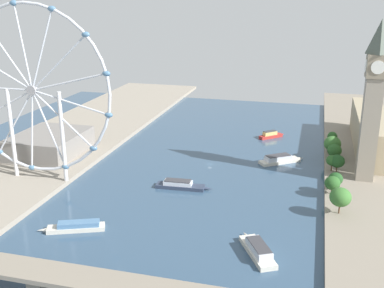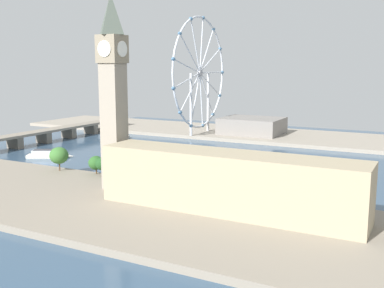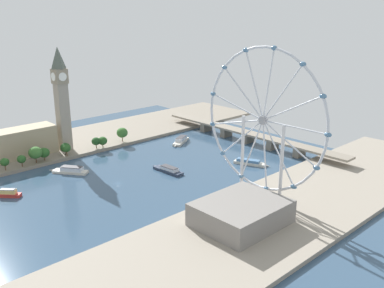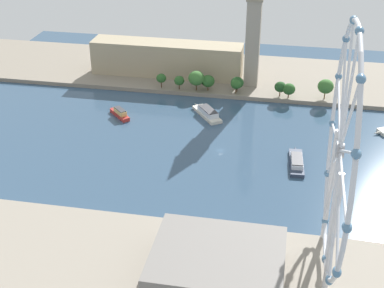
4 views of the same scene
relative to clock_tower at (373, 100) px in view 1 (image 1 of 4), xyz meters
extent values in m
plane|color=#334C66|center=(100.27, -8.37, -53.50)|extent=(413.73, 413.73, 0.00)
cube|color=gray|center=(222.14, -8.37, -52.00)|extent=(90.00, 520.00, 3.00)
cube|color=gray|center=(0.00, 0.00, -18.69)|extent=(10.16, 10.16, 63.63)
cube|color=gray|center=(0.00, 0.00, 19.95)|extent=(11.78, 11.78, 13.63)
pyramid|color=#4C564C|center=(0.00, 0.00, 36.66)|extent=(10.67, 10.67, 19.79)
cylinder|color=white|center=(0.00, 6.10, 19.95)|extent=(7.72, 0.50, 7.72)
cylinder|color=white|center=(0.00, -6.10, 19.95)|extent=(7.72, 0.50, 7.72)
cylinder|color=white|center=(6.10, 0.00, 19.95)|extent=(0.50, 7.72, 7.72)
cube|color=tan|center=(-8.77, -66.63, -37.58)|extent=(22.00, 117.27, 25.83)
cylinder|color=#513823|center=(18.25, -64.87, -48.29)|extent=(0.80, 0.80, 4.43)
ellipsoid|color=#285623|center=(18.25, -64.87, -43.11)|extent=(7.40, 7.40, 6.66)
cylinder|color=#513823|center=(19.18, -51.02, -48.58)|extent=(0.80, 0.80, 3.84)
ellipsoid|color=#285623|center=(19.18, -51.02, -43.64)|extent=(7.57, 7.57, 6.81)
cylinder|color=#513823|center=(18.79, -38.25, -48.04)|extent=(0.80, 0.80, 4.91)
ellipsoid|color=#386B2D|center=(18.79, -38.25, -40.86)|extent=(11.81, 11.81, 10.63)
cylinder|color=#513823|center=(17.40, -29.86, -48.74)|extent=(0.80, 0.80, 3.51)
ellipsoid|color=#285623|center=(17.40, -29.86, -43.09)|extent=(9.74, 9.74, 8.76)
cylinder|color=#513823|center=(16.05, -8.48, -48.76)|extent=(0.80, 0.80, 3.48)
ellipsoid|color=#1E471E|center=(16.05, -8.48, -43.26)|extent=(9.40, 9.40, 8.46)
cylinder|color=#513823|center=(19.26, -8.99, -48.40)|extent=(0.80, 0.80, 4.20)
ellipsoid|color=#285623|center=(19.26, -8.99, -43.22)|extent=(7.72, 7.72, 6.94)
cylinder|color=#513823|center=(19.66, 28.94, -48.97)|extent=(0.80, 0.80, 3.06)
ellipsoid|color=#285623|center=(19.66, 28.94, -43.85)|extent=(9.00, 9.00, 8.10)
cylinder|color=#513823|center=(17.80, 22.76, -48.65)|extent=(0.80, 0.80, 3.71)
ellipsoid|color=#1E471E|center=(17.80, 22.76, -43.44)|extent=(8.39, 8.39, 7.55)
cylinder|color=#513823|center=(16.29, 54.32, -48.11)|extent=(0.80, 0.80, 4.79)
ellipsoid|color=#386B2D|center=(16.29, 54.32, -41.21)|extent=(11.25, 11.25, 10.12)
torus|color=silver|center=(195.40, 50.67, 5.36)|extent=(101.47, 1.83, 101.47)
cylinder|color=#99999E|center=(195.40, 50.67, 5.36)|extent=(5.98, 3.00, 5.98)
cylinder|color=silver|center=(209.55, 50.67, 25.87)|extent=(29.20, 1.10, 41.63)
cylinder|color=silver|center=(198.41, 50.67, 30.09)|extent=(7.09, 1.10, 49.59)
cylinder|color=silver|center=(186.57, 50.67, 28.66)|extent=(18.69, 1.10, 46.97)
cylinder|color=silver|center=(176.76, 50.67, 21.88)|extent=(38.02, 1.10, 33.86)
cylinder|color=silver|center=(171.21, 50.67, 11.33)|extent=(48.64, 1.10, 12.99)
cylinder|color=silver|center=(171.21, 50.67, -0.60)|extent=(48.64, 1.10, 12.99)
cylinder|color=silver|center=(176.76, 50.67, -11.16)|extent=(38.02, 1.10, 33.86)
cylinder|color=silver|center=(186.57, 50.67, -17.93)|extent=(18.69, 1.10, 46.97)
cylinder|color=silver|center=(198.41, 50.67, -19.37)|extent=(7.09, 1.10, 49.59)
cylinder|color=silver|center=(209.55, 50.67, -15.14)|extent=(29.20, 1.10, 41.63)
cylinder|color=silver|center=(217.46, 50.67, -6.21)|extent=(44.63, 1.10, 24.12)
ellipsoid|color=teal|center=(201.41, 50.67, 54.82)|extent=(4.80, 3.20, 3.20)
ellipsoid|color=teal|center=(177.74, 50.67, 51.95)|extent=(4.80, 3.20, 3.20)
ellipsoid|color=teal|center=(158.11, 50.67, 38.40)|extent=(4.80, 3.20, 3.20)
ellipsoid|color=teal|center=(147.03, 50.67, 17.29)|extent=(4.80, 3.20, 3.20)
ellipsoid|color=teal|center=(147.03, 50.67, -6.56)|extent=(4.80, 3.20, 3.20)
ellipsoid|color=teal|center=(158.11, 50.67, -27.68)|extent=(4.80, 3.20, 3.20)
ellipsoid|color=teal|center=(177.74, 50.67, -41.22)|extent=(4.80, 3.20, 3.20)
ellipsoid|color=teal|center=(201.41, 50.67, -44.10)|extent=(4.80, 3.20, 3.20)
ellipsoid|color=teal|center=(223.71, 50.67, -35.64)|extent=(4.80, 3.20, 3.20)
cylinder|color=silver|center=(212.84, 50.67, -22.57)|extent=(2.40, 2.40, 55.86)
cylinder|color=silver|center=(177.96, 50.67, -22.57)|extent=(2.40, 2.40, 55.86)
cube|color=gray|center=(215.45, 6.50, -43.13)|extent=(44.54, 54.34, 14.75)
cube|color=gray|center=(100.27, 152.67, -43.60)|extent=(225.73, 14.55, 2.00)
cube|color=#70685B|center=(131.02, 152.67, -49.05)|extent=(6.00, 13.10, 8.90)
cube|color=beige|center=(144.10, 101.89, -52.37)|extent=(28.87, 17.03, 2.26)
cone|color=beige|center=(159.39, 108.15, -52.37)|extent=(5.59, 4.03, 2.26)
cube|color=teal|center=(142.79, 101.35, -50.06)|extent=(21.08, 13.00, 2.35)
cube|color=#2D384C|center=(108.44, 37.05, -52.40)|extent=(30.10, 9.61, 2.21)
cone|color=#2D384C|center=(91.24, 35.96, -52.40)|extent=(5.47, 2.54, 2.21)
cube|color=silver|center=(109.92, 37.14, -50.10)|extent=(17.64, 7.59, 2.38)
cube|color=#38383D|center=(109.92, 37.14, -48.63)|extent=(15.90, 7.17, 0.56)
cube|color=beige|center=(52.99, 101.27, -52.32)|extent=(20.75, 29.12, 2.36)
cone|color=beige|center=(60.90, 86.58, -52.32)|extent=(4.53, 5.67, 2.36)
cube|color=silver|center=(52.30, 102.53, -49.48)|extent=(14.47, 18.98, 3.31)
cube|color=#38383D|center=(52.30, 102.53, -47.66)|extent=(13.34, 17.25, 0.34)
cube|color=beige|center=(53.72, -24.49, -52.45)|extent=(28.89, 24.18, 2.10)
cone|color=beige|center=(39.78, -34.63, -52.45)|extent=(5.55, 4.84, 2.10)
cube|color=silver|center=(54.92, -23.62, -49.79)|extent=(19.24, 16.65, 3.21)
cube|color=#38383D|center=(54.92, -23.62, -47.92)|extent=(17.53, 15.28, 0.53)
cube|color=#B22D28|center=(65.93, -82.61, -52.22)|extent=(18.46, 17.83, 2.55)
cone|color=#B22D28|center=(57.23, -90.83, -52.22)|extent=(4.45, 4.40, 2.55)
cube|color=#DBB766|center=(66.68, -81.90, -49.44)|extent=(11.69, 11.37, 3.02)
cube|color=#38383D|center=(66.68, -81.90, -47.69)|extent=(10.67, 10.40, 0.48)
camera|label=1|loc=(33.14, 291.40, 60.37)|focal=44.02mm
camera|label=2|loc=(-186.65, -143.40, 11.89)|focal=43.29mm
camera|label=3|loc=(375.43, -186.46, 79.47)|focal=40.94mm
camera|label=4|loc=(390.47, 29.14, 110.75)|focal=51.81mm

